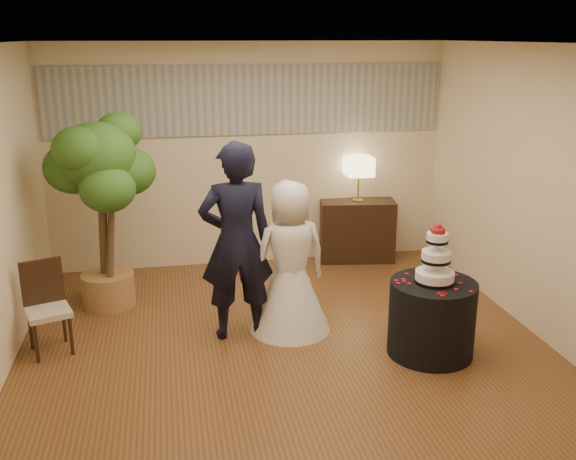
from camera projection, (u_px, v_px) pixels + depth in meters
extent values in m
cube|color=brown|center=(286.00, 347.00, 6.14)|extent=(5.00, 5.00, 0.00)
cube|color=white|center=(285.00, 43.00, 5.32)|extent=(5.00, 5.00, 0.00)
cube|color=beige|center=(249.00, 156.00, 8.08)|extent=(5.00, 0.06, 2.80)
cube|color=beige|center=(373.00, 325.00, 3.38)|extent=(5.00, 0.06, 2.80)
cube|color=beige|center=(540.00, 194.00, 6.18)|extent=(0.06, 5.00, 2.80)
cube|color=#9A9C92|center=(248.00, 100.00, 7.86)|extent=(4.90, 0.02, 0.85)
imported|color=black|center=(236.00, 242.00, 6.12)|extent=(0.72, 0.49, 1.95)
imported|color=white|center=(290.00, 257.00, 6.30)|extent=(0.94, 0.94, 1.54)
cylinder|color=black|center=(432.00, 318.00, 5.93)|extent=(1.00, 1.00, 0.71)
cube|color=black|center=(357.00, 231.00, 8.43)|extent=(1.02, 0.57, 0.80)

